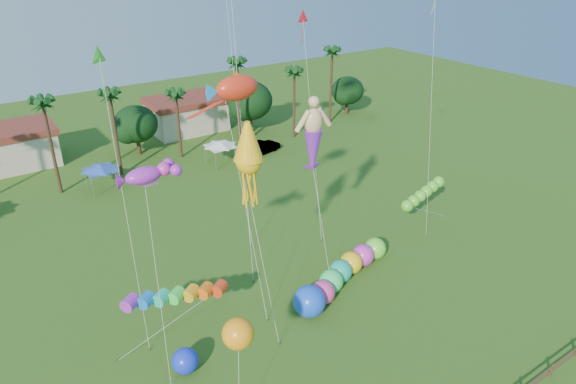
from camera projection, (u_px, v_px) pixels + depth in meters
ground at (379, 379)px, 32.12m from camera, size 160.00×160.00×0.00m
tree_line at (158, 120)px, 64.53m from camera, size 69.46×8.91×11.00m
buildings_row at (94, 134)px, 66.58m from camera, size 35.00×7.00×4.00m
tent_row at (102, 169)px, 54.68m from camera, size 31.00×4.00×0.60m
car_b at (263, 147)px, 65.84m from camera, size 5.21×2.94×1.63m
spectator_b at (348, 264)px, 42.07m from camera, size 0.99×0.95×1.61m
caterpillar_inflatable at (339, 276)px, 40.25m from camera, size 11.60×5.26×2.39m
blue_ball at (185, 361)px, 32.31m from camera, size 1.71×1.71×1.71m
rainbow_tube at (197, 297)px, 34.79m from camera, size 9.12×3.78×3.38m
green_worm at (407, 206)px, 46.04m from camera, size 9.42×2.43×3.89m
orange_ball_kite at (238, 334)px, 27.21m from camera, size 1.80×1.80×6.79m
merman_kite at (313, 140)px, 38.09m from camera, size 2.54×4.71×14.16m
fish_kite at (237, 88)px, 35.04m from camera, size 4.77×6.56×16.60m
squid_kite at (249, 161)px, 32.43m from camera, size 2.39×5.05×14.85m
lobster_kite at (144, 176)px, 29.52m from camera, size 4.07×5.37×13.23m
delta_kite_red at (303, 21)px, 42.40m from camera, size 1.72×4.91×19.61m
delta_kite_yellow at (435, 0)px, 41.35m from camera, size 1.80×3.58×21.46m
delta_kite_green at (100, 61)px, 29.64m from camera, size 1.50×4.60×19.30m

